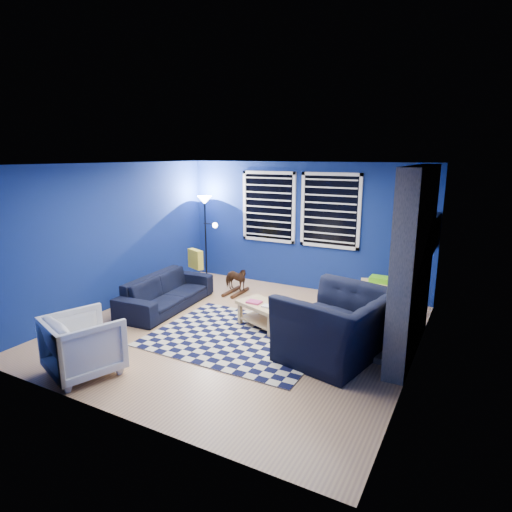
{
  "coord_description": "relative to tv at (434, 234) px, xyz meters",
  "views": [
    {
      "loc": [
        3.11,
        -5.27,
        2.63
      ],
      "look_at": [
        0.12,
        0.3,
        1.13
      ],
      "focal_mm": 30.0,
      "sensor_mm": 36.0,
      "label": 1
    }
  ],
  "objects": [
    {
      "name": "floor_lamp",
      "position": [
        -4.52,
        0.15,
        0.06
      ],
      "size": [
        0.48,
        0.3,
        1.78
      ],
      "color": "black",
      "rests_on": "floor"
    },
    {
      "name": "tv",
      "position": [
        0.0,
        0.0,
        0.0
      ],
      "size": [
        0.07,
        1.0,
        0.58
      ],
      "color": "black",
      "rests_on": "wall_right"
    },
    {
      "name": "throw_pillow",
      "position": [
        -3.94,
        -1.05,
        -0.65
      ],
      "size": [
        0.38,
        0.25,
        0.35
      ],
      "primitive_type": "cube",
      "rotation": [
        0.0,
        0.0,
        -0.41
      ],
      "color": "gold",
      "rests_on": "sofa"
    },
    {
      "name": "armchair_bent",
      "position": [
        -3.46,
        -4.02,
        -1.03
      ],
      "size": [
        1.03,
        1.05,
        0.75
      ],
      "primitive_type": "imported",
      "rotation": [
        0.0,
        0.0,
        2.79
      ],
      "color": "gray",
      "rests_on": "floor"
    },
    {
      "name": "wall_back",
      "position": [
        -2.45,
        0.5,
        -0.15
      ],
      "size": [
        5.0,
        0.0,
        5.0
      ],
      "primitive_type": "plane",
      "rotation": [
        1.57,
        0.0,
        0.0
      ],
      "color": "navy",
      "rests_on": "floor"
    },
    {
      "name": "floor",
      "position": [
        -2.45,
        -2.0,
        -1.4
      ],
      "size": [
        5.0,
        5.0,
        0.0
      ],
      "primitive_type": "plane",
      "color": "tan",
      "rests_on": "ground"
    },
    {
      "name": "armchair_big",
      "position": [
        -0.87,
        -2.17,
        -0.95
      ],
      "size": [
        1.62,
        1.48,
        0.91
      ],
      "primitive_type": "imported",
      "rotation": [
        0.0,
        0.0,
        -1.78
      ],
      "color": "black",
      "rests_on": "floor"
    },
    {
      "name": "wall_left",
      "position": [
        -4.95,
        -2.0,
        -0.15
      ],
      "size": [
        0.0,
        5.0,
        5.0
      ],
      "primitive_type": "plane",
      "rotation": [
        1.57,
        0.0,
        1.57
      ],
      "color": "navy",
      "rests_on": "floor"
    },
    {
      "name": "window_left",
      "position": [
        -3.2,
        0.46,
        0.2
      ],
      "size": [
        1.17,
        0.06,
        1.42
      ],
      "color": "black",
      "rests_on": "wall_back"
    },
    {
      "name": "sofa",
      "position": [
        -4.09,
        -1.72,
        -1.11
      ],
      "size": [
        2.02,
        0.92,
        0.57
      ],
      "primitive_type": "imported",
      "rotation": [
        0.0,
        0.0,
        1.65
      ],
      "color": "black",
      "rests_on": "floor"
    },
    {
      "name": "ceiling",
      "position": [
        -2.45,
        -2.0,
        1.1
      ],
      "size": [
        5.0,
        5.0,
        0.0
      ],
      "primitive_type": "plane",
      "rotation": [
        3.14,
        0.0,
        0.0
      ],
      "color": "white",
      "rests_on": "wall_back"
    },
    {
      "name": "window_right",
      "position": [
        -1.9,
        0.46,
        0.2
      ],
      "size": [
        1.17,
        0.06,
        1.42
      ],
      "color": "black",
      "rests_on": "wall_back"
    },
    {
      "name": "coffee_table",
      "position": [
        -2.19,
        -1.72,
        -1.11
      ],
      "size": [
        0.93,
        0.73,
        0.41
      ],
      "rotation": [
        0.0,
        0.0,
        -0.36
      ],
      "color": "#E0C37E",
      "rests_on": "rug"
    },
    {
      "name": "fireplace",
      "position": [
        -0.09,
        -1.5,
        -0.2
      ],
      "size": [
        0.65,
        2.0,
        2.5
      ],
      "color": "gray",
      "rests_on": "floor"
    },
    {
      "name": "cabinet",
      "position": [
        -0.77,
        -0.11,
        -1.13
      ],
      "size": [
        0.71,
        0.57,
        0.6
      ],
      "rotation": [
        0.0,
        0.0,
        0.29
      ],
      "color": "#E0C37E",
      "rests_on": "floor"
    },
    {
      "name": "rug",
      "position": [
        -2.32,
        -2.22,
        -1.39
      ],
      "size": [
        2.51,
        2.01,
        0.02
      ],
      "primitive_type": "cube",
      "rotation": [
        0.0,
        0.0,
        -0.0
      ],
      "color": "black",
      "rests_on": "floor"
    },
    {
      "name": "rocking_horse",
      "position": [
        -3.42,
        -0.5,
        -1.1
      ],
      "size": [
        0.29,
        0.57,
        0.46
      ],
      "primitive_type": "imported",
      "rotation": [
        0.0,
        0.0,
        1.49
      ],
      "color": "#4C2E18",
      "rests_on": "floor"
    },
    {
      "name": "wall_right",
      "position": [
        0.05,
        -2.0,
        -0.15
      ],
      "size": [
        0.0,
        5.0,
        5.0
      ],
      "primitive_type": "plane",
      "rotation": [
        1.57,
        0.0,
        -1.57
      ],
      "color": "navy",
      "rests_on": "floor"
    }
  ]
}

